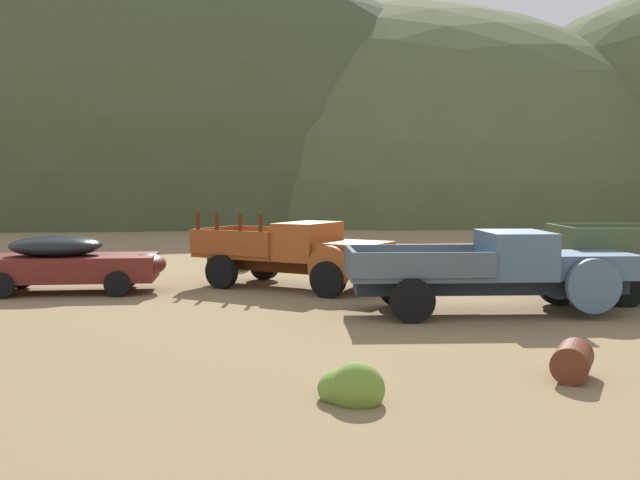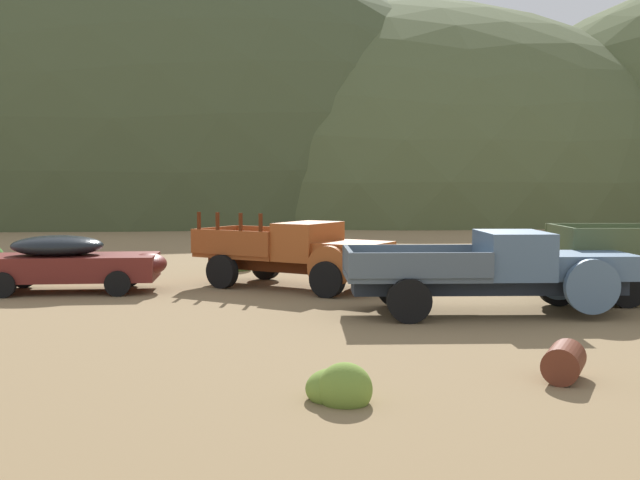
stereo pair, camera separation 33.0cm
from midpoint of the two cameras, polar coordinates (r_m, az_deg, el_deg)
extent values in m
ellipsoid|color=#424C2D|center=(84.18, -20.98, 2.10)|extent=(106.74, 65.86, 55.90)
ellipsoid|color=#4C5633|center=(90.60, 4.99, 2.53)|extent=(76.73, 88.00, 45.85)
cube|color=maroon|center=(21.33, -18.46, -2.02)|extent=(5.09, 3.16, 0.68)
ellipsoid|color=black|center=(21.34, -19.24, -0.42)|extent=(2.84, 2.30, 0.57)
ellipsoid|color=maroon|center=(20.94, -12.75, -1.83)|extent=(1.43, 1.74, 0.61)
cylinder|color=black|center=(20.16, -14.94, -3.28)|extent=(0.71, 0.39, 0.68)
cylinder|color=black|center=(22.01, -14.14, -2.62)|extent=(0.71, 0.39, 0.68)
cylinder|color=black|center=(20.85, -22.97, -3.23)|extent=(0.71, 0.39, 0.68)
cylinder|color=black|center=(22.64, -21.54, -2.61)|extent=(0.71, 0.39, 0.68)
cube|color=#51220D|center=(21.04, -1.65, -1.93)|extent=(5.39, 2.70, 0.36)
cube|color=#A34C1E|center=(20.03, 3.15, -0.95)|extent=(2.18, 2.21, 0.55)
cube|color=#B7B2A8|center=(19.68, 5.20, -1.14)|extent=(0.47, 1.17, 0.44)
cylinder|color=#A34C1E|center=(19.26, 1.14, -2.23)|extent=(1.19, 0.56, 1.20)
cylinder|color=#A34C1E|center=(21.09, 3.89, -1.65)|extent=(1.19, 0.56, 1.20)
cube|color=#A34C1E|center=(20.71, -0.46, -0.07)|extent=(1.84, 2.31, 1.05)
cube|color=black|center=(20.42, 0.89, 0.45)|extent=(0.61, 1.63, 0.59)
cube|color=#97471E|center=(21.83, -4.93, -1.09)|extent=(3.25, 2.88, 0.12)
cube|color=#97471E|center=(20.94, -6.60, -0.21)|extent=(2.59, 0.99, 0.70)
cube|color=#97471E|center=(22.66, -3.41, 0.17)|extent=(2.59, 0.99, 0.70)
cube|color=#97471E|center=(22.56, -7.64, 0.12)|extent=(0.79, 2.02, 0.70)
cube|color=#51220D|center=(21.57, -8.92, 1.50)|extent=(0.10, 0.10, 0.50)
cube|color=#51220D|center=(21.15, -7.50, 1.46)|extent=(0.10, 0.10, 0.50)
cube|color=#51220D|center=(20.66, -5.71, 1.41)|extent=(0.10, 0.10, 0.50)
cube|color=#51220D|center=(20.27, -4.16, 1.36)|extent=(0.10, 0.10, 0.50)
cylinder|color=black|center=(19.24, 1.06, -3.07)|extent=(1.00, 0.58, 0.96)
cylinder|color=black|center=(21.17, 3.95, -2.39)|extent=(1.00, 0.58, 0.96)
cylinder|color=black|center=(21.13, -7.14, -2.43)|extent=(1.00, 0.58, 0.96)
cylinder|color=black|center=(22.89, -3.81, -1.88)|extent=(1.00, 0.58, 0.96)
cube|color=#262D39|center=(17.33, 13.35, -3.42)|extent=(6.24, 2.30, 0.36)
cube|color=slate|center=(18.00, 20.40, -1.83)|extent=(2.28, 2.09, 0.55)
cube|color=#B7B2A8|center=(18.37, 23.03, -1.88)|extent=(0.34, 1.16, 0.44)
cylinder|color=slate|center=(17.02, 20.83, -3.40)|extent=(1.21, 0.44, 1.20)
cylinder|color=slate|center=(18.89, 18.48, -2.59)|extent=(1.21, 0.44, 1.20)
cube|color=slate|center=(17.41, 15.25, -1.09)|extent=(1.83, 2.23, 1.05)
cube|color=black|center=(17.59, 17.27, -0.39)|extent=(0.42, 1.63, 0.59)
cube|color=#4D5B67|center=(16.94, 7.82, -2.71)|extent=(3.50, 2.69, 0.12)
cube|color=#4D5B67|center=(15.90, 8.44, -1.96)|extent=(3.07, 0.79, 0.55)
cube|color=#4D5B67|center=(17.90, 7.29, -1.24)|extent=(3.07, 0.79, 0.55)
cube|color=#4D5B67|center=(16.72, 2.76, -1.61)|extent=(0.55, 2.02, 0.55)
cylinder|color=black|center=(18.97, 18.40, -3.41)|extent=(1.00, 0.49, 0.96)
cylinder|color=black|center=(15.91, 7.51, -4.69)|extent=(1.00, 0.49, 0.96)
cylinder|color=black|center=(18.00, 6.42, -3.62)|extent=(1.00, 0.49, 0.96)
cube|color=#495735|center=(20.35, 22.54, -1.81)|extent=(3.48, 2.75, 0.12)
cube|color=#495735|center=(19.30, 23.83, -0.58)|extent=(3.08, 0.69, 0.95)
cube|color=#495735|center=(21.32, 21.46, -0.07)|extent=(3.08, 0.69, 0.95)
cube|color=#495735|center=(19.78, 18.58, -0.32)|extent=(0.52, 2.17, 0.95)
cylinder|color=black|center=(19.25, 23.08, -3.42)|extent=(1.00, 0.46, 0.96)
cylinder|color=black|center=(21.36, 20.69, -2.61)|extent=(1.00, 0.46, 0.96)
cylinder|color=#5B2819|center=(11.96, 19.12, -8.91)|extent=(0.77, 0.98, 0.57)
ellipsoid|color=olive|center=(10.53, 1.77, -11.31)|extent=(0.62, 0.56, 0.49)
ellipsoid|color=olive|center=(10.39, 1.97, -11.43)|extent=(0.78, 0.70, 0.56)
ellipsoid|color=olive|center=(10.22, 2.89, -11.43)|extent=(0.76, 0.68, 0.72)
ellipsoid|color=#5B8E42|center=(25.47, -6.64, -1.67)|extent=(1.13, 1.01, 1.08)
ellipsoid|color=#5B8E42|center=(25.47, -6.18, -1.63)|extent=(1.16, 1.05, 1.14)
camera|label=1|loc=(0.17, -89.53, 0.04)|focal=41.35mm
camera|label=2|loc=(0.17, 90.47, -0.04)|focal=41.35mm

